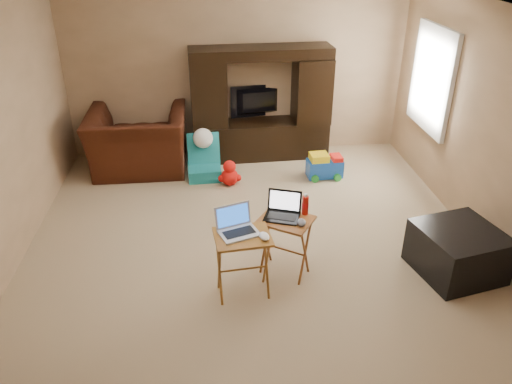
{
  "coord_description": "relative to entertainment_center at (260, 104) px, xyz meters",
  "views": [
    {
      "loc": [
        -0.42,
        -4.58,
        3.16
      ],
      "look_at": [
        0.0,
        -0.2,
        0.8
      ],
      "focal_mm": 35.0,
      "sensor_mm": 36.0,
      "label": 1
    }
  ],
  "objects": [
    {
      "name": "floor",
      "position": [
        -0.32,
        -2.47,
        -0.83
      ],
      "size": [
        5.5,
        5.5,
        0.0
      ],
      "primitive_type": "plane",
      "color": "tan",
      "rests_on": "ground"
    },
    {
      "name": "ceiling",
      "position": [
        -0.32,
        -2.47,
        1.67
      ],
      "size": [
        5.5,
        5.5,
        0.0
      ],
      "primitive_type": "plane",
      "rotation": [
        3.14,
        0.0,
        0.0
      ],
      "color": "silver",
      "rests_on": "ground"
    },
    {
      "name": "wall_back",
      "position": [
        -0.32,
        0.28,
        0.42
      ],
      "size": [
        5.0,
        0.0,
        5.0
      ],
      "primitive_type": "plane",
      "rotation": [
        1.57,
        0.0,
        0.0
      ],
      "color": "tan",
      "rests_on": "ground"
    },
    {
      "name": "wall_front",
      "position": [
        -0.32,
        -5.22,
        0.42
      ],
      "size": [
        5.0,
        0.0,
        5.0
      ],
      "primitive_type": "plane",
      "rotation": [
        -1.57,
        0.0,
        0.0
      ],
      "color": "tan",
      "rests_on": "ground"
    },
    {
      "name": "wall_right",
      "position": [
        2.18,
        -2.47,
        0.42
      ],
      "size": [
        0.0,
        5.5,
        5.5
      ],
      "primitive_type": "plane",
      "rotation": [
        1.57,
        0.0,
        -1.57
      ],
      "color": "tan",
      "rests_on": "ground"
    },
    {
      "name": "window_pane",
      "position": [
        2.16,
        -0.92,
        0.57
      ],
      "size": [
        0.0,
        1.2,
        1.2
      ],
      "primitive_type": "plane",
      "rotation": [
        1.57,
        0.0,
        -1.57
      ],
      "color": "white",
      "rests_on": "ground"
    },
    {
      "name": "window_frame",
      "position": [
        2.14,
        -0.92,
        0.57
      ],
      "size": [
        0.06,
        1.14,
        1.34
      ],
      "primitive_type": "cube",
      "color": "white",
      "rests_on": "ground"
    },
    {
      "name": "entertainment_center",
      "position": [
        0.0,
        0.0,
        0.0
      ],
      "size": [
        2.05,
        0.6,
        1.66
      ],
      "primitive_type": "cube",
      "rotation": [
        0.0,
        0.0,
        0.05
      ],
      "color": "black",
      "rests_on": "floor"
    },
    {
      "name": "television",
      "position": [
        0.0,
        0.2,
        -0.03
      ],
      "size": [
        0.85,
        0.25,
        0.49
      ],
      "primitive_type": "imported",
      "rotation": [
        0.0,
        0.0,
        3.32
      ],
      "color": "black",
      "rests_on": "entertainment_center"
    },
    {
      "name": "recliner",
      "position": [
        -1.78,
        -0.34,
        -0.39
      ],
      "size": [
        1.36,
        1.19,
        0.88
      ],
      "primitive_type": "imported",
      "rotation": [
        0.0,
        0.0,
        3.15
      ],
      "color": "#401B0D",
      "rests_on": "floor"
    },
    {
      "name": "child_rocker",
      "position": [
        -0.86,
        -0.67,
        -0.53
      ],
      "size": [
        0.47,
        0.54,
        0.6
      ],
      "primitive_type": null,
      "rotation": [
        0.0,
        0.0,
        0.04
      ],
      "color": "teal",
      "rests_on": "floor"
    },
    {
      "name": "plush_toy",
      "position": [
        -0.52,
        -0.93,
        -0.65
      ],
      "size": [
        0.33,
        0.27,
        0.36
      ],
      "primitive_type": null,
      "color": "red",
      "rests_on": "floor"
    },
    {
      "name": "push_toy",
      "position": [
        0.82,
        -0.83,
        -0.64
      ],
      "size": [
        0.52,
        0.39,
        0.37
      ],
      "primitive_type": null,
      "rotation": [
        0.0,
        0.0,
        0.07
      ],
      "color": "#164DB4",
      "rests_on": "floor"
    },
    {
      "name": "ottoman",
      "position": [
        1.69,
        -3.1,
        -0.59
      ],
      "size": [
        0.91,
        0.91,
        0.49
      ],
      "primitive_type": "cube",
      "rotation": [
        0.0,
        0.0,
        0.23
      ],
      "color": "black",
      "rests_on": "floor"
    },
    {
      "name": "tray_table_left",
      "position": [
        -0.5,
        -3.24,
        -0.5
      ],
      "size": [
        0.55,
        0.46,
        0.66
      ],
      "primitive_type": "cube",
      "rotation": [
        0.0,
        0.0,
        0.11
      ],
      "color": "#9A6425",
      "rests_on": "floor"
    },
    {
      "name": "tray_table_right",
      "position": [
        -0.06,
        -2.95,
        -0.51
      ],
      "size": [
        0.63,
        0.6,
        0.64
      ],
      "primitive_type": "cube",
      "rotation": [
        0.0,
        0.0,
        -0.58
      ],
      "color": "#995F25",
      "rests_on": "floor"
    },
    {
      "name": "laptop_left",
      "position": [
        -0.53,
        -3.21,
        -0.05
      ],
      "size": [
        0.42,
        0.39,
        0.24
      ],
      "primitive_type": "cube",
      "rotation": [
        0.0,
        0.0,
        0.35
      ],
      "color": "silver",
      "rests_on": "tray_table_left"
    },
    {
      "name": "laptop_right",
      "position": [
        -0.1,
        -2.93,
        -0.07
      ],
      "size": [
        0.41,
        0.37,
        0.24
      ],
      "primitive_type": "cube",
      "rotation": [
        0.0,
        0.0,
        -0.34
      ],
      "color": "black",
      "rests_on": "tray_table_right"
    },
    {
      "name": "mouse_left",
      "position": [
        -0.31,
        -3.31,
        -0.14
      ],
      "size": [
        0.12,
        0.15,
        0.06
      ],
      "primitive_type": "ellipsoid",
      "rotation": [
        0.0,
        0.0,
        0.25
      ],
      "color": "white",
      "rests_on": "tray_table_left"
    },
    {
      "name": "mouse_right",
      "position": [
        0.07,
        -3.07,
        -0.17
      ],
      "size": [
        0.1,
        0.14,
        0.05
      ],
      "primitive_type": "ellipsoid",
      "rotation": [
        0.0,
        0.0,
        -0.13
      ],
      "color": "#45454A",
      "rests_on": "tray_table_right"
    },
    {
      "name": "water_bottle",
      "position": [
        0.14,
        -2.87,
        -0.09
      ],
      "size": [
        0.06,
        0.06,
        0.2
      ],
      "primitive_type": "cylinder",
      "color": "#B7140B",
      "rests_on": "tray_table_right"
    }
  ]
}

